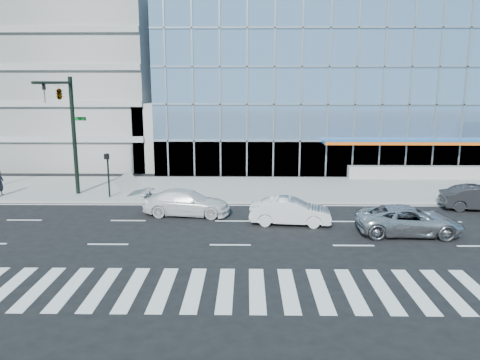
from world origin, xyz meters
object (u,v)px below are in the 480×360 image
object	(u,v)px
white_suv	(187,203)
dark_sedan	(480,198)
tilted_panel	(127,183)
ped_signal_post	(108,168)
white_sedan	(290,211)
traffic_signal	(64,108)
silver_suv	(409,220)
pedestrian	(0,183)

from	to	relation	value
white_suv	dark_sedan	world-z (taller)	dark_sedan
white_suv	tilted_panel	size ratio (longest dim) A/B	3.96
ped_signal_post	white_sedan	xyz separation A→B (m)	(11.72, -5.44, -1.40)
traffic_signal	silver_suv	size ratio (longest dim) A/B	1.49
white_suv	white_sedan	world-z (taller)	white_suv
traffic_signal	white_sedan	distance (m)	16.04
ped_signal_post	white_sedan	distance (m)	13.00
traffic_signal	silver_suv	bearing A→B (deg)	-18.53
white_sedan	tilted_panel	size ratio (longest dim) A/B	3.44
white_sedan	tilted_panel	world-z (taller)	tilted_panel
ped_signal_post	tilted_panel	size ratio (longest dim) A/B	2.31
white_sedan	pedestrian	distance (m)	20.07
traffic_signal	ped_signal_post	xyz separation A→B (m)	(2.50, 0.37, -4.02)
dark_sedan	silver_suv	bearing A→B (deg)	135.01
white_sedan	dark_sedan	world-z (taller)	dark_sedan
white_sedan	pedestrian	bearing A→B (deg)	79.20
traffic_signal	white_sedan	xyz separation A→B (m)	(14.22, -5.07, -5.43)
white_suv	dark_sedan	xyz separation A→B (m)	(18.00, 1.30, 0.01)
dark_sedan	traffic_signal	bearing A→B (deg)	92.05
silver_suv	traffic_signal	bearing A→B (deg)	73.27
silver_suv	white_sedan	size ratio (longest dim) A/B	1.20
silver_suv	white_sedan	world-z (taller)	silver_suv
traffic_signal	silver_suv	world-z (taller)	traffic_signal
silver_suv	dark_sedan	size ratio (longest dim) A/B	1.17
traffic_signal	dark_sedan	xyz separation A→B (m)	(26.22, -1.98, -5.41)
silver_suv	white_suv	world-z (taller)	white_suv
ped_signal_post	white_sedan	world-z (taller)	ped_signal_post
ped_signal_post	dark_sedan	distance (m)	23.88
silver_suv	tilted_panel	distance (m)	18.06
white_suv	traffic_signal	bearing A→B (deg)	73.59
white_sedan	pedestrian	size ratio (longest dim) A/B	2.45
silver_suv	pedestrian	xyz separation A→B (m)	(-25.24, 7.43, 0.32)
white_suv	white_sedan	distance (m)	6.26
silver_suv	pedestrian	world-z (taller)	pedestrian
traffic_signal	white_suv	distance (m)	10.38
white_suv	pedestrian	xyz separation A→B (m)	(-13.24, 3.94, 0.32)
ped_signal_post	dark_sedan	world-z (taller)	ped_signal_post
pedestrian	tilted_panel	xyz separation A→B (m)	(8.74, -0.09, -0.00)
ped_signal_post	tilted_panel	world-z (taller)	ped_signal_post
white_suv	silver_suv	bearing A→B (deg)	-100.88
pedestrian	white_suv	bearing A→B (deg)	-110.16
ped_signal_post	dark_sedan	xyz separation A→B (m)	(23.72, -2.35, -1.39)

